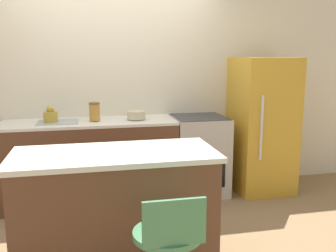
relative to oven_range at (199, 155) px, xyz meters
name	(u,v)px	position (x,y,z in m)	size (l,w,h in m)	color
ground_plane	(120,210)	(-1.00, -0.33, -0.47)	(14.00, 14.00, 0.00)	#8E704C
wall_back	(112,86)	(-1.00, 0.34, 0.83)	(8.00, 0.06, 2.60)	beige
back_counter	(91,162)	(-1.29, 0.00, 0.00)	(1.92, 0.63, 0.95)	brown
kitchen_island	(116,209)	(-1.11, -1.41, 0.00)	(1.57, 0.70, 0.94)	brown
oven_range	(199,155)	(0.00, 0.00, 0.00)	(0.63, 0.64, 0.95)	#B7B2A8
refrigerator	(262,125)	(0.79, -0.04, 0.35)	(0.67, 0.73, 1.64)	gold
kettle	(51,115)	(-1.70, -0.01, 0.55)	(0.15, 0.15, 0.18)	#B29333
mixing_bowl	(136,115)	(-0.76, -0.01, 0.52)	(0.21, 0.21, 0.09)	#C1B28E
canister_jar	(95,112)	(-1.22, -0.01, 0.58)	(0.12, 0.12, 0.20)	#B77F33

